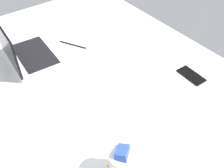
{
  "coord_description": "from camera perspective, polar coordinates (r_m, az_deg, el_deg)",
  "views": [
    {
      "loc": [
        -80.0,
        44.79,
        103.84
      ],
      "look_at": [
        -12.54,
        -5.8,
        24.0
      ],
      "focal_mm": 41.45,
      "sensor_mm": 36.0,
      "label": 1
    }
  ],
  "objects": [
    {
      "name": "laptop",
      "position": [
        1.44,
        -18.54,
        6.46
      ],
      "size": [
        34.27,
        24.86,
        23.0
      ],
      "rotation": [
        0.0,
        0.0,
        -0.06
      ],
      "color": "silver",
      "rests_on": "bed_mattress"
    },
    {
      "name": "cell_phone",
      "position": [
        1.35,
        17.08,
        1.83
      ],
      "size": [
        14.26,
        7.35,
        0.8
      ],
      "primitive_type": "cube",
      "rotation": [
        0.0,
        0.0,
        1.53
      ],
      "color": "black",
      "rests_on": "bed_mattress"
    },
    {
      "name": "bed_mattress",
      "position": [
        1.32,
        -5.3,
        -2.77
      ],
      "size": [
        180.0,
        140.0,
        18.0
      ],
      "primitive_type": "cube",
      "color": "white",
      "rests_on": "ground"
    },
    {
      "name": "charger_cable",
      "position": [
        1.52,
        -8.66,
        8.56
      ],
      "size": [
        15.13,
        8.83,
        0.6
      ],
      "primitive_type": "cube",
      "rotation": [
        0.0,
        0.0,
        0.51
      ],
      "color": "black",
      "rests_on": "bed_mattress"
    },
    {
      "name": "snack_cup",
      "position": [
        0.92,
        2.15,
        -16.99
      ],
      "size": [
        9.0,
        9.0,
        13.97
      ],
      "color": "silver",
      "rests_on": "bed_mattress"
    }
  ]
}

